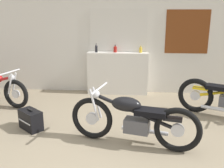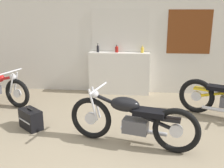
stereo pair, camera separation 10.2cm
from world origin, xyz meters
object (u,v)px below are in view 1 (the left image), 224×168
bottle_left_center (115,49)px  bottle_center (141,50)px  motorcycle_black (133,119)px  bottle_leftmost (96,48)px  hard_case_black (31,120)px

bottle_left_center → bottle_center: 0.60m
bottle_left_center → motorcycle_black: 2.67m
bottle_leftmost → hard_case_black: bearing=-112.3°
motorcycle_black → bottle_leftmost: bearing=109.0°
bottle_left_center → bottle_leftmost: bearing=-176.7°
bottle_leftmost → bottle_center: size_ratio=1.28×
bottle_center → motorcycle_black: bearing=-94.0°
bottle_left_center → motorcycle_black: size_ratio=0.09×
bottle_leftmost → bottle_left_center: (0.45, 0.03, -0.01)m
bottle_leftmost → motorcycle_black: 2.76m
bottle_left_center → hard_case_black: size_ratio=0.36×
bottle_left_center → motorcycle_black: bottle_left_center is taller
hard_case_black → bottle_left_center: bearing=58.5°
bottle_leftmost → bottle_left_center: bearing=3.3°
bottle_leftmost → bottle_center: bottle_leftmost is taller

